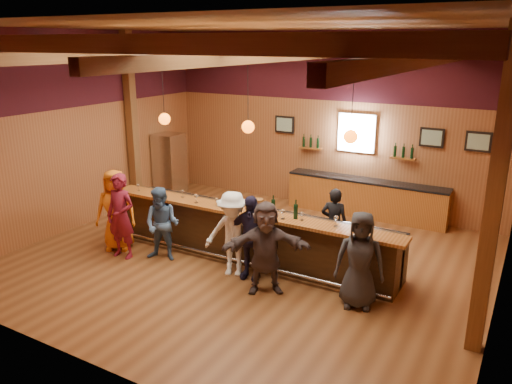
{
  "coord_description": "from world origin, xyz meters",
  "views": [
    {
      "loc": [
        4.73,
        -7.96,
        4.23
      ],
      "look_at": [
        0.0,
        0.3,
        1.35
      ],
      "focal_mm": 35.0,
      "sensor_mm": 36.0,
      "label": 1
    }
  ],
  "objects_px": {
    "back_bar_cabinet": "(365,198)",
    "customer_redvest": "(121,216)",
    "customer_navy": "(251,237)",
    "customer_dark": "(360,260)",
    "bar_counter": "(253,233)",
    "customer_denim": "(162,224)",
    "stainless_fridge": "(170,166)",
    "bartender": "(334,224)",
    "ice_bucket": "(258,205)",
    "customer_white": "(233,234)",
    "customer_brown": "(266,248)",
    "bottle_a": "(273,206)",
    "customer_orange": "(116,210)"
  },
  "relations": [
    {
      "from": "back_bar_cabinet",
      "to": "customer_redvest",
      "type": "bearing_deg",
      "value": -125.85
    },
    {
      "from": "bar_counter",
      "to": "back_bar_cabinet",
      "type": "height_order",
      "value": "bar_counter"
    },
    {
      "from": "stainless_fridge",
      "to": "customer_denim",
      "type": "relative_size",
      "value": 1.2
    },
    {
      "from": "customer_redvest",
      "to": "customer_brown",
      "type": "xyz_separation_m",
      "value": [
        3.23,
        0.15,
        -0.05
      ]
    },
    {
      "from": "customer_brown",
      "to": "bar_counter",
      "type": "bearing_deg",
      "value": 96.11
    },
    {
      "from": "back_bar_cabinet",
      "to": "customer_brown",
      "type": "height_order",
      "value": "customer_brown"
    },
    {
      "from": "customer_denim",
      "to": "ice_bucket",
      "type": "relative_size",
      "value": 6.49
    },
    {
      "from": "customer_denim",
      "to": "customer_white",
      "type": "relative_size",
      "value": 0.92
    },
    {
      "from": "bartender",
      "to": "customer_redvest",
      "type": "bearing_deg",
      "value": 20.07
    },
    {
      "from": "customer_denim",
      "to": "bartender",
      "type": "xyz_separation_m",
      "value": [
        2.94,
        1.76,
        -0.01
      ]
    },
    {
      "from": "back_bar_cabinet",
      "to": "ice_bucket",
      "type": "height_order",
      "value": "ice_bucket"
    },
    {
      "from": "customer_brown",
      "to": "bartender",
      "type": "xyz_separation_m",
      "value": [
        0.51,
        1.91,
        -0.09
      ]
    },
    {
      "from": "back_bar_cabinet",
      "to": "bartender",
      "type": "bearing_deg",
      "value": -85.13
    },
    {
      "from": "bartender",
      "to": "customer_white",
      "type": "bearing_deg",
      "value": 41.53
    },
    {
      "from": "bar_counter",
      "to": "customer_denim",
      "type": "relative_size",
      "value": 4.19
    },
    {
      "from": "stainless_fridge",
      "to": "customer_denim",
      "type": "height_order",
      "value": "stainless_fridge"
    },
    {
      "from": "customer_navy",
      "to": "customer_orange",
      "type": "bearing_deg",
      "value": 176.81
    },
    {
      "from": "customer_white",
      "to": "customer_dark",
      "type": "relative_size",
      "value": 0.99
    },
    {
      "from": "customer_dark",
      "to": "bottle_a",
      "type": "xyz_separation_m",
      "value": [
        -1.94,
        0.64,
        0.42
      ]
    },
    {
      "from": "customer_orange",
      "to": "bartender",
      "type": "height_order",
      "value": "customer_orange"
    },
    {
      "from": "customer_orange",
      "to": "customer_white",
      "type": "distance_m",
      "value": 2.79
    },
    {
      "from": "customer_navy",
      "to": "ice_bucket",
      "type": "height_order",
      "value": "customer_navy"
    },
    {
      "from": "customer_navy",
      "to": "customer_dark",
      "type": "xyz_separation_m",
      "value": [
        2.07,
        -0.02,
        0.02
      ]
    },
    {
      "from": "customer_brown",
      "to": "customer_white",
      "type": "bearing_deg",
      "value": 129.13
    },
    {
      "from": "stainless_fridge",
      "to": "bartender",
      "type": "height_order",
      "value": "stainless_fridge"
    },
    {
      "from": "customer_dark",
      "to": "ice_bucket",
      "type": "distance_m",
      "value": 2.37
    },
    {
      "from": "back_bar_cabinet",
      "to": "customer_denim",
      "type": "relative_size",
      "value": 2.66
    },
    {
      "from": "customer_dark",
      "to": "customer_orange",
      "type": "bearing_deg",
      "value": 165.57
    },
    {
      "from": "stainless_fridge",
      "to": "ice_bucket",
      "type": "distance_m",
      "value": 5.11
    },
    {
      "from": "bar_counter",
      "to": "customer_redvest",
      "type": "xyz_separation_m",
      "value": [
        -2.32,
        -1.28,
        0.35
      ]
    },
    {
      "from": "customer_orange",
      "to": "bottle_a",
      "type": "distance_m",
      "value": 3.39
    },
    {
      "from": "bar_counter",
      "to": "customer_orange",
      "type": "relative_size",
      "value": 3.67
    },
    {
      "from": "back_bar_cabinet",
      "to": "bottle_a",
      "type": "relative_size",
      "value": 11.57
    },
    {
      "from": "customer_brown",
      "to": "ice_bucket",
      "type": "distance_m",
      "value": 1.21
    },
    {
      "from": "customer_navy",
      "to": "bar_counter",
      "type": "bearing_deg",
      "value": 110.26
    },
    {
      "from": "customer_dark",
      "to": "stainless_fridge",
      "type": "bearing_deg",
      "value": 137.03
    },
    {
      "from": "customer_dark",
      "to": "bottle_a",
      "type": "relative_size",
      "value": 4.76
    },
    {
      "from": "bar_counter",
      "to": "ice_bucket",
      "type": "relative_size",
      "value": 27.17
    },
    {
      "from": "back_bar_cabinet",
      "to": "customer_redvest",
      "type": "xyz_separation_m",
      "value": [
        -3.51,
        -4.85,
        0.4
      ]
    },
    {
      "from": "customer_redvest",
      "to": "ice_bucket",
      "type": "distance_m",
      "value": 2.79
    },
    {
      "from": "ice_bucket",
      "to": "customer_redvest",
      "type": "bearing_deg",
      "value": -157.27
    },
    {
      "from": "bar_counter",
      "to": "customer_navy",
      "type": "xyz_separation_m",
      "value": [
        0.41,
        -0.8,
        0.28
      ]
    },
    {
      "from": "customer_denim",
      "to": "customer_navy",
      "type": "bearing_deg",
      "value": -9.81
    },
    {
      "from": "bottle_a",
      "to": "bar_counter",
      "type": "bearing_deg",
      "value": 162.16
    },
    {
      "from": "customer_dark",
      "to": "bottle_a",
      "type": "height_order",
      "value": "customer_dark"
    },
    {
      "from": "back_bar_cabinet",
      "to": "ice_bucket",
      "type": "bearing_deg",
      "value": -104.13
    },
    {
      "from": "customer_white",
      "to": "bartender",
      "type": "bearing_deg",
      "value": 31.23
    },
    {
      "from": "customer_redvest",
      "to": "customer_denim",
      "type": "bearing_deg",
      "value": 15.24
    },
    {
      "from": "stainless_fridge",
      "to": "customer_white",
      "type": "xyz_separation_m",
      "value": [
        4.18,
        -3.3,
        -0.09
      ]
    },
    {
      "from": "customer_orange",
      "to": "customer_brown",
      "type": "height_order",
      "value": "customer_orange"
    }
  ]
}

